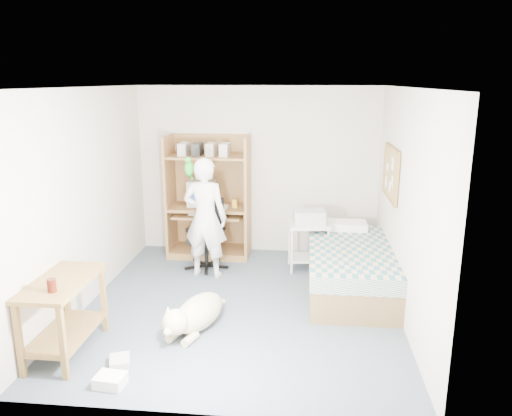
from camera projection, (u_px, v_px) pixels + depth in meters
The scene contains 21 objects.
floor at pixel (241, 305), 5.88m from camera, with size 4.00×4.00×0.00m, color #475361.
wall_back at pixel (258, 171), 7.50m from camera, with size 3.60×0.02×2.50m, color beige.
wall_right at pixel (405, 206), 5.39m from camera, with size 0.02×4.00×2.50m, color beige.
wall_left at pixel (86, 199), 5.74m from camera, with size 0.02×4.00×2.50m, color beige.
ceiling at pixel (240, 87), 5.26m from camera, with size 3.60×4.00×0.02m, color white.
computer_hutch at pixel (209, 202), 7.42m from camera, with size 1.20×0.63×1.80m.
bed at pixel (350, 267), 6.28m from camera, with size 1.02×2.02×0.66m.
side_desk at pixel (64, 305), 4.75m from camera, with size 0.50×1.00×0.75m.
corkboard at pixel (391, 173), 6.21m from camera, with size 0.04×0.94×0.66m.
office_chair at pixel (207, 243), 7.01m from camera, with size 0.55×0.55×0.97m.
person at pixel (205, 218), 6.60m from camera, with size 0.59×0.39×1.61m, color white.
parrot at pixel (189, 167), 6.47m from camera, with size 0.12×0.21×0.33m.
dog at pixel (195, 314), 5.25m from camera, with size 0.61×1.10×0.43m.
printer_cart at pixel (308, 239), 6.91m from camera, with size 0.61×0.51×0.67m.
printer at pixel (309, 217), 6.83m from camera, with size 0.42×0.32×0.18m, color #B2B2AD.
crt_monitor at pixel (202, 192), 7.40m from camera, with size 0.43×0.46×0.38m.
keyboard at pixel (204, 214), 7.31m from camera, with size 0.45×0.16×0.03m, color beige.
pencil_cup at pixel (235, 204), 7.30m from camera, with size 0.08×0.08×0.12m, color yellow.
drink_glass at pixel (52, 285), 4.42m from camera, with size 0.08×0.08×0.12m, color #3E1209.
floor_box_a at pixel (110, 380), 4.32m from camera, with size 0.25×0.20×0.10m, color white.
floor_box_b at pixel (120, 362), 4.63m from camera, with size 0.18×0.22×0.08m, color beige.
Camera 1 is at (0.72, -5.36, 2.58)m, focal length 35.00 mm.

